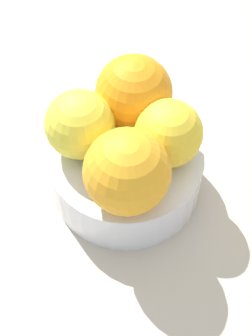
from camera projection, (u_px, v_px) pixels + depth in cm
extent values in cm
cube|color=#BCB29E|center=(126.00, 191.00, 55.38)|extent=(110.00, 110.00, 2.00)
cylinder|color=silver|center=(126.00, 183.00, 54.25)|extent=(9.67, 9.67, 0.80)
cylinder|color=silver|center=(126.00, 171.00, 52.42)|extent=(15.60, 15.60, 5.34)
sphere|color=yellow|center=(169.00, 136.00, 47.44)|extent=(6.58, 6.58, 6.58)
sphere|color=yellow|center=(80.00, 124.00, 48.16)|extent=(6.79, 6.79, 6.79)
sphere|color=orange|center=(134.00, 93.00, 49.98)|extent=(7.70, 7.70, 7.70)
sphere|color=#F9A823|center=(122.00, 172.00, 44.23)|extent=(7.88, 7.88, 7.88)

